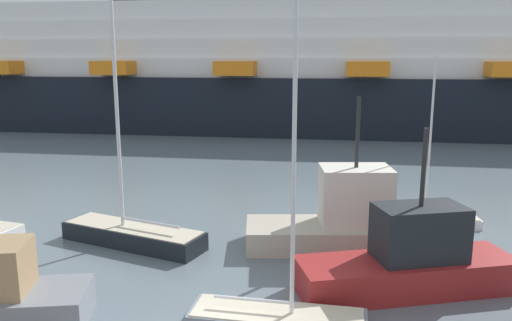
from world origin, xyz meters
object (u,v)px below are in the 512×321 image
(sailboat_0, at_px, (133,232))
(fishing_boat_2, at_px, (348,220))
(sailboat_1, at_px, (432,219))
(cruise_ship, at_px, (304,74))
(sailboat_2, at_px, (278,315))
(fishing_boat_1, at_px, (411,261))

(sailboat_0, relative_size, fishing_boat_2, 1.24)
(sailboat_0, height_order, sailboat_1, sailboat_0)
(sailboat_1, bearing_deg, cruise_ship, -83.10)
(sailboat_2, distance_m, fishing_boat_2, 7.45)
(sailboat_1, distance_m, fishing_boat_1, 7.45)
(sailboat_1, xyz_separation_m, fishing_boat_2, (-4.19, -3.06, 0.81))
(sailboat_2, height_order, fishing_boat_2, sailboat_2)
(fishing_boat_2, xyz_separation_m, cruise_ship, (-2.39, 36.10, 4.87))
(sailboat_2, bearing_deg, sailboat_0, 141.53)
(sailboat_0, relative_size, cruise_ship, 0.10)
(sailboat_2, distance_m, fishing_boat_1, 5.34)
(sailboat_0, distance_m, fishing_boat_1, 11.49)
(fishing_boat_1, xyz_separation_m, fishing_boat_2, (-1.83, 3.98, 0.11))
(fishing_boat_2, bearing_deg, sailboat_0, 178.49)
(sailboat_1, relative_size, sailboat_2, 0.84)
(sailboat_1, bearing_deg, fishing_boat_1, 67.08)
(sailboat_0, xyz_separation_m, cruise_ship, (6.79, 36.78, 5.52))
(sailboat_1, xyz_separation_m, sailboat_2, (-6.74, -10.02, 0.04))
(sailboat_0, bearing_deg, sailboat_2, 156.52)
(sailboat_0, xyz_separation_m, sailboat_1, (13.36, 3.74, -0.16))
(sailboat_0, distance_m, fishing_boat_2, 9.22)
(sailboat_1, relative_size, fishing_boat_2, 0.94)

